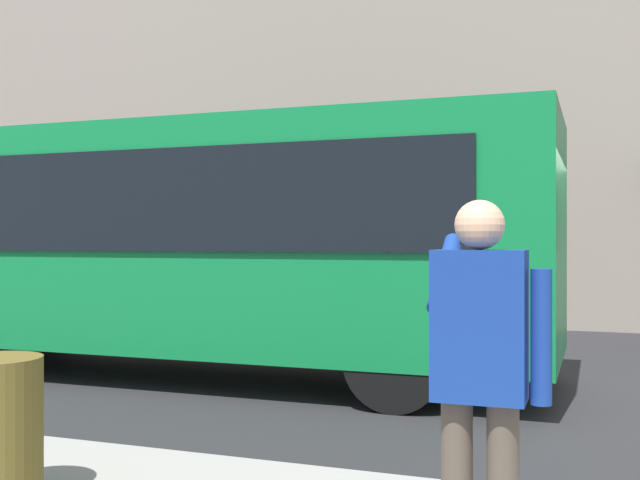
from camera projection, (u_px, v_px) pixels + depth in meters
ground_plane at (557, 400)px, 7.92m from camera, size 60.00×60.00×0.00m
building_facade_far at (577, 11)px, 14.29m from camera, size 28.00×1.55×12.00m
red_bus at (181, 239)px, 9.42m from camera, size 9.05×2.54×3.08m
pedestrian_photographer at (481, 361)px, 3.33m from camera, size 0.53×0.52×1.70m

